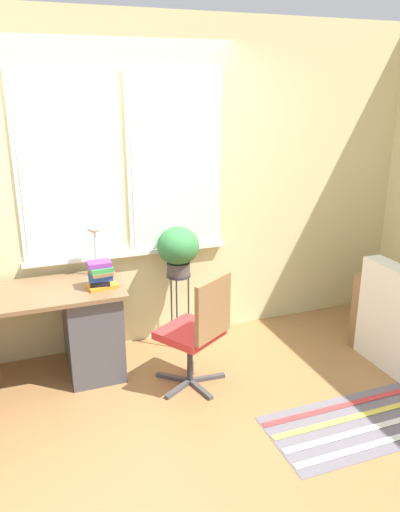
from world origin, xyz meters
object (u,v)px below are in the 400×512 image
desk_lamp (95,239)px  plant_stand (179,286)px  office_chair_swivel (197,330)px  potted_plant (178,248)px  book_stack (100,275)px

desk_lamp → plant_stand: (0.68, 0.01, -0.49)m
office_chair_swivel → potted_plant: size_ratio=2.20×
office_chair_swivel → book_stack: bearing=-66.2°
potted_plant → office_chair_swivel: bearing=-96.7°
book_stack → plant_stand: book_stack is taller
book_stack → office_chair_swivel: book_stack is taller
office_chair_swivel → potted_plant: (0.08, 0.68, 0.42)m
plant_stand → potted_plant: 0.34m
potted_plant → plant_stand: bearing=-90.0°
book_stack → office_chair_swivel: (0.61, -0.41, -0.37)m
office_chair_swivel → plant_stand: (0.08, 0.68, 0.07)m
desk_lamp → plant_stand: 0.83m
desk_lamp → office_chair_swivel: (0.60, -0.67, -0.56)m
potted_plant → book_stack: bearing=-158.9°
desk_lamp → potted_plant: bearing=0.7°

